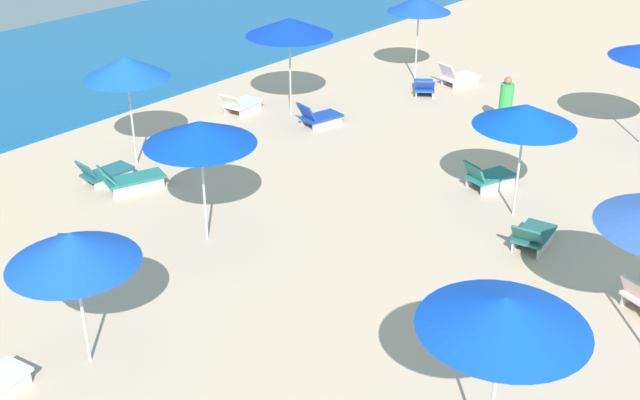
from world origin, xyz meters
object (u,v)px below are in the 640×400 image
object	(u,v)px
lounge_chair_7_0	(131,179)
umbrella_8	(200,133)
umbrella_1	(504,313)
lounge_chair_7_1	(104,173)
umbrella_5	(419,4)
lounge_chair_9_1	(318,117)
lounge_chair_3_0	(488,177)
lounge_chair_5_1	(457,77)
lounge_chair_5_0	(424,87)
umbrella_4	(72,248)
lounge_chair_3_1	(533,236)
umbrella_9	(289,27)
cooler_box_0	(70,247)
lounge_chair_9_0	(241,104)
beachgoer_1	(505,105)
umbrella_3	(525,115)
umbrella_7	(126,67)

from	to	relation	value
lounge_chair_7_0	umbrella_8	size ratio (longest dim) A/B	0.61
umbrella_1	lounge_chair_7_1	xyz separation A→B (m)	(2.11, 11.32, -2.21)
umbrella_5	lounge_chair_9_1	bearing A→B (deg)	-177.61
lounge_chair_3_0	lounge_chair_7_1	distance (m)	8.99
umbrella_1	lounge_chair_5_1	distance (m)	16.29
lounge_chair_5_0	lounge_chair_3_0	bearing A→B (deg)	100.31
umbrella_1	lounge_chair_3_0	bearing A→B (deg)	28.93
lounge_chair_3_0	lounge_chair_7_0	distance (m)	8.24
umbrella_4	lounge_chair_9_1	bearing A→B (deg)	20.38
lounge_chair_3_1	umbrella_9	xyz separation A→B (m)	(2.61, 8.80, 2.27)
lounge_chair_3_1	umbrella_4	xyz separation A→B (m)	(-7.84, 3.81, 1.80)
umbrella_4	umbrella_1	bearing A→B (deg)	-70.24
lounge_chair_5_1	umbrella_8	distance (m)	12.11
umbrella_5	cooler_box_0	world-z (taller)	umbrella_5
lounge_chair_3_1	lounge_chair_7_1	xyz separation A→B (m)	(-3.59, 9.18, -0.05)
lounge_chair_5_1	umbrella_8	bearing A→B (deg)	111.82
lounge_chair_9_0	lounge_chair_5_1	bearing A→B (deg)	-126.17
umbrella_1	lounge_chair_9_0	distance (m)	14.36
lounge_chair_9_1	beachgoer_1	size ratio (longest dim) A/B	0.89
lounge_chair_9_0	lounge_chair_3_1	bearing A→B (deg)	163.13
umbrella_3	umbrella_8	xyz separation A→B (m)	(-4.99, 4.32, 0.04)
lounge_chair_5_0	lounge_chair_9_1	distance (m)	4.19
umbrella_1	lounge_chair_5_0	size ratio (longest dim) A/B	1.83
umbrella_5	lounge_chair_9_1	xyz separation A→B (m)	(-5.15, -0.21, -2.18)
umbrella_7	lounge_chair_9_0	xyz separation A→B (m)	(4.20, 0.54, -2.19)
umbrella_3	lounge_chair_7_1	xyz separation A→B (m)	(-4.66, 8.23, -2.07)
umbrella_4	lounge_chair_7_0	xyz separation A→B (m)	(4.37, 4.52, -1.82)
lounge_chair_3_0	lounge_chair_3_1	xyz separation A→B (m)	(-1.88, -2.05, -0.01)
umbrella_1	umbrella_9	world-z (taller)	umbrella_9
umbrella_8	beachgoer_1	distance (m)	9.71
umbrella_9	lounge_chair_3_0	bearing A→B (deg)	-96.18
lounge_chair_3_1	umbrella_5	size ratio (longest dim) A/B	0.48
umbrella_4	umbrella_7	size ratio (longest dim) A/B	0.85
umbrella_8	lounge_chair_9_1	world-z (taller)	umbrella_8
lounge_chair_3_0	lounge_chair_9_0	world-z (taller)	lounge_chair_3_0
lounge_chair_7_1	umbrella_8	world-z (taller)	umbrella_8
umbrella_4	lounge_chair_7_1	xyz separation A→B (m)	(4.25, 5.37, -1.85)
lounge_chair_7_1	umbrella_7	bearing A→B (deg)	-75.61
lounge_chair_5_1	umbrella_1	bearing A→B (deg)	138.31
umbrella_8	umbrella_4	bearing A→B (deg)	-159.38
lounge_chair_7_0	lounge_chair_9_1	size ratio (longest dim) A/B	1.18
umbrella_4	umbrella_7	xyz separation A→B (m)	(5.38, 5.60, 0.39)
umbrella_4	lounge_chair_5_1	size ratio (longest dim) A/B	1.65
lounge_chair_5_0	lounge_chair_7_0	xyz separation A→B (m)	(-10.01, 1.50, 0.02)
cooler_box_0	umbrella_8	bearing A→B (deg)	-161.06
umbrella_7	cooler_box_0	size ratio (longest dim) A/B	4.80
lounge_chair_3_0	lounge_chair_5_1	size ratio (longest dim) A/B	0.94
umbrella_5	umbrella_8	size ratio (longest dim) A/B	1.04
lounge_chair_3_1	lounge_chair_5_1	world-z (taller)	lounge_chair_5_1
lounge_chair_5_0	lounge_chair_7_0	size ratio (longest dim) A/B	0.93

